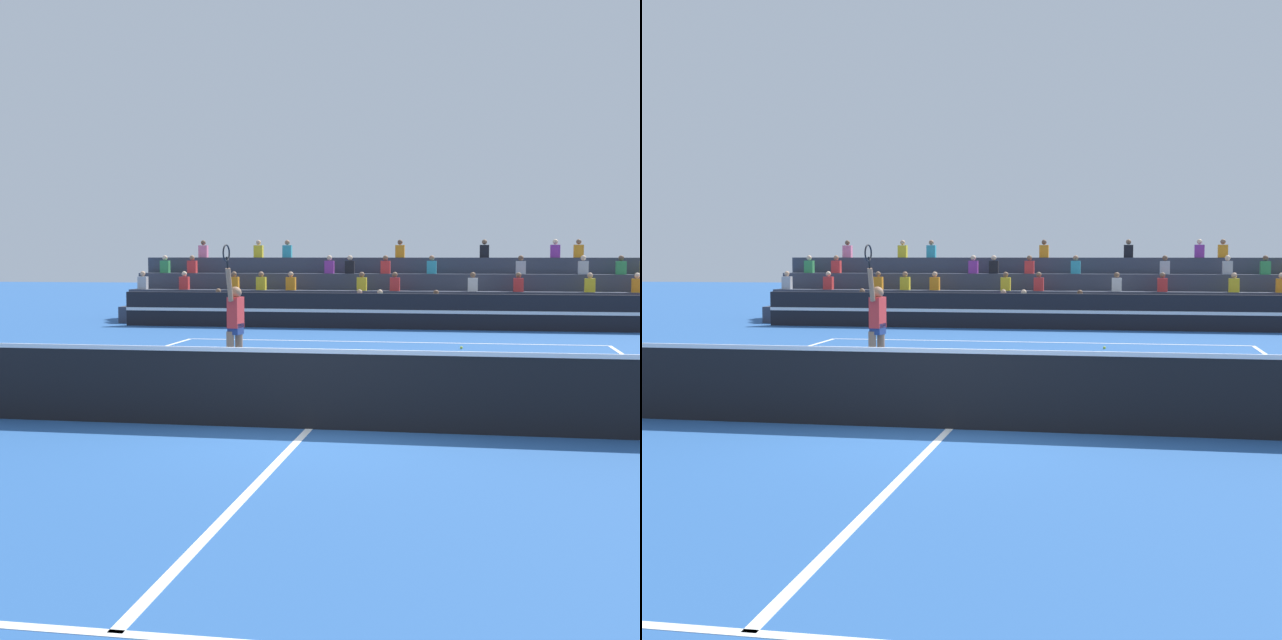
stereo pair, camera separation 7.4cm
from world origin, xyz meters
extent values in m
plane|color=#285699|center=(0.00, 0.00, 0.00)|extent=(120.00, 120.00, 0.00)
cube|color=white|center=(0.00, 11.90, 0.00)|extent=(11.00, 0.10, 0.01)
cube|color=white|center=(0.00, -6.43, 0.00)|extent=(8.25, 0.10, 0.01)
cube|color=white|center=(0.00, 6.43, 0.00)|extent=(8.25, 0.10, 0.01)
cube|color=white|center=(0.00, 0.00, 0.00)|extent=(0.10, 12.85, 0.01)
cube|color=black|center=(0.00, 0.00, 0.50)|extent=(11.90, 0.02, 1.00)
cube|color=white|center=(0.00, 0.00, 1.03)|extent=(11.90, 0.04, 0.06)
cube|color=black|center=(0.00, 16.11, 0.55)|extent=(18.00, 0.24, 1.10)
cube|color=white|center=(0.00, 15.98, 0.55)|extent=(18.00, 0.02, 0.10)
cube|color=#383D4C|center=(0.00, 17.38, 0.28)|extent=(19.34, 0.95, 0.55)
cube|color=teal|center=(-0.87, 17.21, 0.77)|extent=(0.32, 0.22, 0.44)
sphere|color=beige|center=(-0.87, 17.21, 1.09)|extent=(0.18, 0.18, 0.18)
cube|color=#2D4CA5|center=(-6.26, 17.21, 0.77)|extent=(0.32, 0.22, 0.44)
sphere|color=brown|center=(-6.26, 17.21, 1.09)|extent=(0.18, 0.18, 0.18)
cube|color=silver|center=(0.92, 17.21, 0.77)|extent=(0.32, 0.22, 0.44)
sphere|color=brown|center=(0.92, 17.21, 1.09)|extent=(0.18, 0.18, 0.18)
cube|color=purple|center=(-1.53, 17.21, 0.77)|extent=(0.32, 0.22, 0.44)
sphere|color=tan|center=(-1.53, 17.21, 1.09)|extent=(0.18, 0.18, 0.18)
cube|color=#383D4C|center=(0.00, 18.33, 0.55)|extent=(19.34, 0.95, 1.10)
cube|color=#B2B2B7|center=(-9.26, 18.16, 1.32)|extent=(0.32, 0.22, 0.44)
sphere|color=tan|center=(-9.26, 18.16, 1.64)|extent=(0.18, 0.18, 0.18)
cube|color=orange|center=(-4.00, 18.16, 1.32)|extent=(0.32, 0.22, 0.44)
sphere|color=tan|center=(-4.00, 18.16, 1.64)|extent=(0.18, 0.18, 0.18)
cube|color=red|center=(3.53, 18.16, 1.32)|extent=(0.32, 0.22, 0.44)
sphere|color=brown|center=(3.53, 18.16, 1.64)|extent=(0.18, 0.18, 0.18)
cube|color=yellow|center=(-1.58, 18.16, 1.32)|extent=(0.32, 0.22, 0.44)
sphere|color=brown|center=(-1.58, 18.16, 1.64)|extent=(0.18, 0.18, 0.18)
cube|color=silver|center=(2.07, 18.16, 1.32)|extent=(0.32, 0.22, 0.44)
sphere|color=brown|center=(2.07, 18.16, 1.64)|extent=(0.18, 0.18, 0.18)
cube|color=orange|center=(-5.98, 18.16, 1.32)|extent=(0.32, 0.22, 0.44)
sphere|color=brown|center=(-5.98, 18.16, 1.64)|extent=(0.18, 0.18, 0.18)
cube|color=yellow|center=(-5.03, 18.16, 1.32)|extent=(0.32, 0.22, 0.44)
sphere|color=#9E7051|center=(-5.03, 18.16, 1.64)|extent=(0.18, 0.18, 0.18)
cube|color=orange|center=(7.21, 18.16, 1.32)|extent=(0.32, 0.22, 0.44)
sphere|color=beige|center=(7.21, 18.16, 1.64)|extent=(0.18, 0.18, 0.18)
cube|color=yellow|center=(5.76, 18.16, 1.32)|extent=(0.32, 0.22, 0.44)
sphere|color=tan|center=(5.76, 18.16, 1.64)|extent=(0.18, 0.18, 0.18)
cube|color=red|center=(-0.48, 18.16, 1.32)|extent=(0.32, 0.22, 0.44)
sphere|color=brown|center=(-0.48, 18.16, 1.64)|extent=(0.18, 0.18, 0.18)
cube|color=red|center=(-7.76, 18.16, 1.32)|extent=(0.32, 0.22, 0.44)
sphere|color=beige|center=(-7.76, 18.16, 1.64)|extent=(0.18, 0.18, 0.18)
cube|color=#383D4C|center=(0.00, 19.28, 0.83)|extent=(19.34, 0.95, 1.65)
cube|color=#B2B2B7|center=(3.64, 19.11, 1.87)|extent=(0.32, 0.22, 0.44)
sphere|color=brown|center=(3.64, 19.11, 2.19)|extent=(0.18, 0.18, 0.18)
cube|color=red|center=(-7.77, 19.11, 1.87)|extent=(0.32, 0.22, 0.44)
sphere|color=#9E7051|center=(-7.77, 19.11, 2.19)|extent=(0.18, 0.18, 0.18)
cube|color=teal|center=(0.69, 19.11, 1.87)|extent=(0.32, 0.22, 0.44)
sphere|color=#9E7051|center=(0.69, 19.11, 2.19)|extent=(0.18, 0.18, 0.18)
cube|color=#B2B2B7|center=(5.66, 19.11, 1.87)|extent=(0.32, 0.22, 0.44)
sphere|color=beige|center=(5.66, 19.11, 2.19)|extent=(0.18, 0.18, 0.18)
cube|color=#338C4C|center=(-8.79, 19.11, 1.87)|extent=(0.32, 0.22, 0.44)
sphere|color=beige|center=(-8.79, 19.11, 2.19)|extent=(0.18, 0.18, 0.18)
cube|color=purple|center=(-2.83, 19.11, 1.87)|extent=(0.32, 0.22, 0.44)
sphere|color=beige|center=(-2.83, 19.11, 2.19)|extent=(0.18, 0.18, 0.18)
cube|color=black|center=(-2.12, 19.11, 1.87)|extent=(0.32, 0.22, 0.44)
sphere|color=beige|center=(-2.12, 19.11, 2.19)|extent=(0.18, 0.18, 0.18)
cube|color=#338C4C|center=(6.86, 19.11, 1.87)|extent=(0.32, 0.22, 0.44)
sphere|color=brown|center=(6.86, 19.11, 2.19)|extent=(0.18, 0.18, 0.18)
cube|color=red|center=(-0.88, 19.11, 1.87)|extent=(0.32, 0.22, 0.44)
sphere|color=brown|center=(-0.88, 19.11, 2.19)|extent=(0.18, 0.18, 0.18)
cube|color=#383D4C|center=(0.00, 20.23, 1.10)|extent=(19.34, 0.95, 2.20)
cube|color=orange|center=(-0.47, 20.06, 2.42)|extent=(0.32, 0.22, 0.44)
sphere|color=brown|center=(-0.47, 20.06, 2.74)|extent=(0.18, 0.18, 0.18)
cube|color=pink|center=(-7.65, 20.06, 2.42)|extent=(0.32, 0.22, 0.44)
sphere|color=brown|center=(-7.65, 20.06, 2.74)|extent=(0.18, 0.18, 0.18)
cube|color=orange|center=(5.61, 20.06, 2.42)|extent=(0.32, 0.22, 0.44)
sphere|color=brown|center=(5.61, 20.06, 2.74)|extent=(0.18, 0.18, 0.18)
cube|color=black|center=(2.45, 20.06, 2.42)|extent=(0.32, 0.22, 0.44)
sphere|color=brown|center=(2.45, 20.06, 2.74)|extent=(0.18, 0.18, 0.18)
cube|color=yellow|center=(-5.58, 20.06, 2.42)|extent=(0.32, 0.22, 0.44)
sphere|color=tan|center=(-5.58, 20.06, 2.74)|extent=(0.18, 0.18, 0.18)
cube|color=purple|center=(4.83, 20.06, 2.42)|extent=(0.32, 0.22, 0.44)
sphere|color=beige|center=(4.83, 20.06, 2.74)|extent=(0.18, 0.18, 0.18)
cube|color=teal|center=(-4.52, 20.06, 2.42)|extent=(0.32, 0.22, 0.44)
sphere|color=#9E7051|center=(-4.52, 20.06, 2.74)|extent=(0.18, 0.18, 0.18)
cylinder|color=#9E7051|center=(-2.12, 4.38, 0.45)|extent=(0.14, 0.14, 0.90)
cylinder|color=#9E7051|center=(-2.23, 4.17, 0.45)|extent=(0.14, 0.14, 0.90)
cube|color=navy|center=(-2.15, 4.29, 0.94)|extent=(0.23, 0.34, 0.20)
cube|color=red|center=(-2.15, 4.29, 1.24)|extent=(0.24, 0.38, 0.56)
sphere|color=#9E7051|center=(-2.15, 4.29, 1.60)|extent=(0.22, 0.22, 0.22)
cube|color=white|center=(-2.08, 4.38, 0.04)|extent=(0.27, 0.15, 0.09)
cube|color=white|center=(-2.19, 4.17, 0.04)|extent=(0.27, 0.15, 0.09)
cylinder|color=#9E7051|center=(-2.13, 4.52, 1.18)|extent=(0.09, 0.09, 0.56)
cylinder|color=#9E7051|center=(-2.19, 4.00, 1.75)|extent=(0.11, 0.24, 0.60)
cylinder|color=black|center=(-2.20, 3.91, 2.14)|extent=(0.04, 0.09, 0.22)
torus|color=black|center=(-2.20, 3.87, 2.32)|extent=(0.07, 0.37, 0.37)
sphere|color=#C6DB33|center=(1.83, 10.48, 0.03)|extent=(0.07, 0.07, 0.07)
camera|label=1|loc=(2.11, -11.34, 2.27)|focal=50.00mm
camera|label=2|loc=(2.18, -11.33, 2.27)|focal=50.00mm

